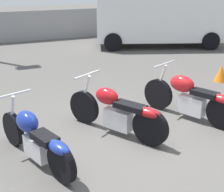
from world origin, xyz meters
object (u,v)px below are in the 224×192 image
at_px(motorcycle_slot_0, 36,139).
at_px(motorcycle_slot_1, 117,112).
at_px(motorcycle_slot_2, 190,98).
at_px(parked_van, 159,18).
at_px(traffic_cone_far, 221,73).

xyz_separation_m(motorcycle_slot_0, motorcycle_slot_1, (1.51, 0.34, 0.03)).
xyz_separation_m(motorcycle_slot_2, parked_van, (3.34, 6.47, 0.71)).
height_order(motorcycle_slot_1, traffic_cone_far, motorcycle_slot_1).
xyz_separation_m(motorcycle_slot_2, traffic_cone_far, (2.30, 1.63, -0.22)).
xyz_separation_m(motorcycle_slot_0, traffic_cone_far, (5.40, 1.97, -0.17)).
relative_size(motorcycle_slot_0, parked_van, 0.36).
xyz_separation_m(motorcycle_slot_0, motorcycle_slot_2, (3.10, 0.34, 0.05)).
relative_size(motorcycle_slot_2, traffic_cone_far, 4.38).
height_order(motorcycle_slot_0, traffic_cone_far, motorcycle_slot_0).
bearing_deg(motorcycle_slot_0, parked_van, 28.31).
bearing_deg(motorcycle_slot_1, motorcycle_slot_0, 163.87).
xyz_separation_m(motorcycle_slot_1, traffic_cone_far, (3.90, 1.62, -0.20)).
bearing_deg(motorcycle_slot_2, traffic_cone_far, 12.74).
bearing_deg(traffic_cone_far, motorcycle_slot_1, -157.37).
height_order(parked_van, traffic_cone_far, parked_van).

